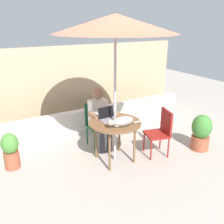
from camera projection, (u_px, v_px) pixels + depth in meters
ground_plane at (115, 160)px, 4.57m from camera, size 14.00×14.00×0.00m
fence_back at (69, 86)px, 5.96m from camera, size 5.95×0.08×1.86m
planter_wall_low at (83, 121)px, 5.61m from camera, size 5.35×0.20×0.53m
patio_table at (115, 126)px, 4.34m from camera, size 0.91×0.91×0.75m
patio_umbrella at (115, 24)px, 3.76m from camera, size 1.93×1.93×2.49m
chair_occupied at (96, 121)px, 4.98m from camera, size 0.40×0.40×0.87m
chair_empty at (161, 129)px, 4.61m from camera, size 0.49×0.49×0.87m
person_seated at (100, 115)px, 4.79m from camera, size 0.48×0.48×1.21m
laptop at (107, 116)px, 4.41m from camera, size 0.30×0.26×0.21m
cat at (121, 122)px, 4.11m from camera, size 0.65×0.20×0.17m
potted_plant_near_fence at (11, 150)px, 4.22m from camera, size 0.29×0.29×0.64m
potted_plant_by_chair at (201, 132)px, 4.83m from camera, size 0.38×0.38×0.71m
potted_plant_corner at (99, 110)px, 6.04m from camera, size 0.34×0.34×0.69m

